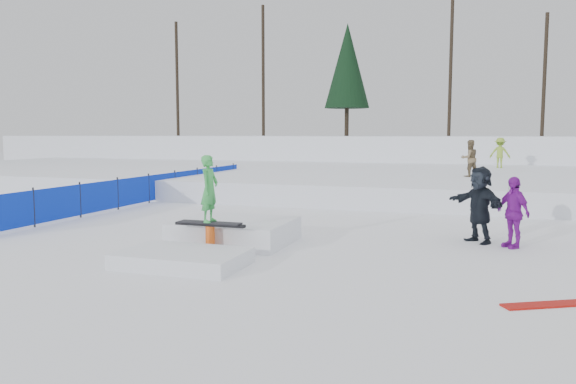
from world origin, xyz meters
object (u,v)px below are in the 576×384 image
(spectator_purple, at_px, (513,212))
(jib_rail_feature, at_px, (222,235))
(spectator_dark, at_px, (479,205))
(walker_olive, at_px, (469,158))
(safety_fence, at_px, (149,188))
(walker_ygreen, at_px, (500,153))

(spectator_purple, distance_m, jib_rail_feature, 6.56)
(spectator_dark, bearing_deg, walker_olive, 140.38)
(spectator_purple, bearing_deg, safety_fence, -148.29)
(walker_olive, bearing_deg, safety_fence, -1.71)
(walker_ygreen, distance_m, jib_rail_feature, 20.76)
(jib_rail_feature, bearing_deg, safety_fence, 132.62)
(walker_ygreen, bearing_deg, jib_rail_feature, 78.58)
(walker_olive, bearing_deg, jib_rail_feature, 37.70)
(spectator_dark, bearing_deg, spectator_purple, 19.80)
(walker_olive, height_order, spectator_purple, walker_olive)
(safety_fence, relative_size, spectator_dark, 8.83)
(jib_rail_feature, bearing_deg, spectator_dark, 25.30)
(safety_fence, height_order, spectator_purple, spectator_purple)
(safety_fence, bearing_deg, jib_rail_feature, -47.38)
(safety_fence, xyz_separation_m, jib_rail_feature, (6.13, -6.66, -0.25))
(spectator_purple, height_order, spectator_dark, spectator_dark)
(walker_ygreen, relative_size, spectator_purple, 0.97)
(spectator_dark, bearing_deg, walker_ygreen, 134.83)
(walker_ygreen, bearing_deg, safety_fence, 52.71)
(jib_rail_feature, bearing_deg, walker_ygreen, 71.82)
(walker_ygreen, bearing_deg, walker_olive, 85.06)
(safety_fence, height_order, walker_ygreen, walker_ygreen)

